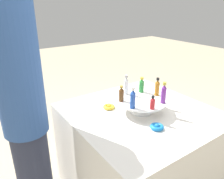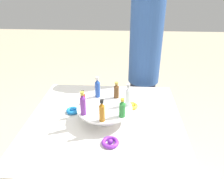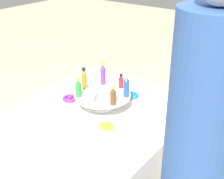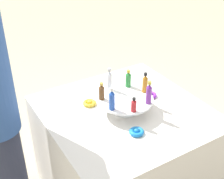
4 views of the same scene
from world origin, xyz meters
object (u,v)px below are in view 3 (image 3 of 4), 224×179
at_px(bottle_amber, 85,79).
at_px(bottle_green, 78,88).
at_px(bottle_red, 121,81).
at_px(person_figure, 196,166).
at_px(bottle_blue, 126,86).
at_px(ribbon_bow_purple, 70,98).
at_px(ribbon_bow_gold, 106,126).
at_px(bottle_brown, 113,96).
at_px(display_stand, 103,97).
at_px(bottle_purple, 103,74).
at_px(bottle_clear, 91,93).
at_px(ribbon_bow_blue, 132,95).

bearing_deg(bottle_amber, bottle_green, 114.03).
distance_m(bottle_red, person_figure, 0.78).
xyz_separation_m(bottle_amber, bottle_green, (-0.05, 0.11, -0.01)).
relative_size(bottle_blue, ribbon_bow_purple, 1.49).
bearing_deg(ribbon_bow_gold, bottle_brown, -73.82).
distance_m(bottle_red, bottle_amber, 0.22).
xyz_separation_m(bottle_red, bottle_green, (0.13, 0.24, 0.01)).
distance_m(display_stand, bottle_purple, 0.17).
bearing_deg(bottle_green, ribbon_bow_purple, -23.42).
xyz_separation_m(bottle_amber, ribbon_bow_gold, (-0.29, 0.17, -0.14)).
bearing_deg(display_stand, bottle_blue, -155.97).
height_order(bottle_amber, bottle_clear, bottle_clear).
bearing_deg(bottle_brown, ribbon_bow_purple, -2.41).
relative_size(bottle_red, person_figure, 0.05).
height_order(bottle_purple, bottle_amber, bottle_purple).
bearing_deg(ribbon_bow_blue, bottle_brown, 101.32).
relative_size(display_stand, bottle_red, 3.82).
relative_size(bottle_blue, bottle_purple, 0.97).
height_order(ribbon_bow_gold, ribbon_bow_blue, ribbon_bow_blue).
xyz_separation_m(ribbon_bow_gold, ribbon_bow_blue, (0.09, -0.38, 0.00)).
height_order(bottle_red, person_figure, person_figure).
distance_m(bottle_green, person_figure, 0.81).
bearing_deg(bottle_clear, bottle_blue, -117.40).
bearing_deg(bottle_green, bottle_clear, 165.46).
distance_m(display_stand, ribbon_bow_blue, 0.23).
bearing_deg(bottle_brown, bottle_amber, -14.54).
bearing_deg(ribbon_bow_blue, display_stand, 72.64).
height_order(ribbon_bow_purple, ribbon_bow_blue, ribbon_bow_blue).
relative_size(bottle_green, ribbon_bow_blue, 1.39).
xyz_separation_m(bottle_brown, person_figure, (-0.57, 0.22, -0.05)).
bearing_deg(ribbon_bow_purple, ribbon_bow_gold, 162.64).
xyz_separation_m(bottle_purple, ribbon_bow_blue, (-0.15, -0.11, -0.14)).
height_order(ribbon_bow_gold, person_figure, person_figure).
bearing_deg(ribbon_bow_purple, bottle_blue, -163.03).
relative_size(bottle_blue, bottle_amber, 1.08).
distance_m(bottle_red, ribbon_bow_purple, 0.34).
relative_size(bottle_blue, bottle_green, 1.23).
distance_m(bottle_green, ribbon_bow_gold, 0.28).
xyz_separation_m(display_stand, person_figure, (-0.70, 0.28, 0.03)).
relative_size(display_stand, bottle_amber, 2.56).
height_order(bottle_blue, ribbon_bow_gold, bottle_blue).
distance_m(bottle_red, ribbon_bow_gold, 0.35).
xyz_separation_m(bottle_purple, bottle_green, (0.01, 0.22, -0.01)).
xyz_separation_m(bottle_brown, ribbon_bow_gold, (-0.03, 0.10, -0.13)).
height_order(ribbon_bow_purple, person_figure, person_figure).
distance_m(bottle_blue, bottle_purple, 0.22).
height_order(bottle_brown, bottle_amber, bottle_amber).
bearing_deg(bottle_brown, ribbon_bow_gold, 106.18).
bearing_deg(bottle_amber, ribbon_bow_blue, -134.28).
height_order(bottle_brown, bottle_green, bottle_green).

